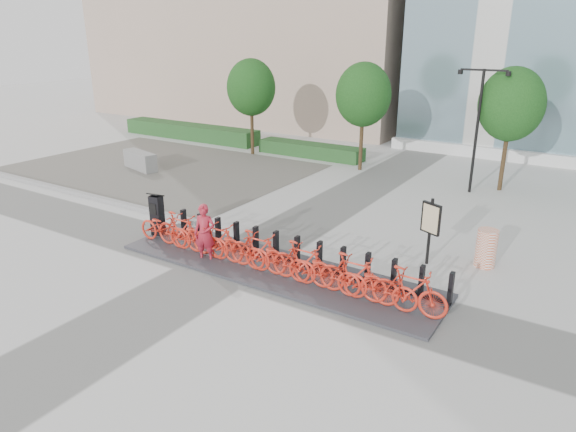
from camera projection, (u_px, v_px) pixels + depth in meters
The scene contains 28 objects.
ground at pixel (231, 263), 14.83m from camera, with size 120.00×120.00×0.00m, color #BCBBB8.
gravel_patch at pixel (161, 168), 25.46m from camera, with size 14.00×14.00×0.00m, color #474745.
curb at pixel (71, 191), 21.38m from camera, with size 14.00×0.25×0.15m, color gray.
hedge_a at pixel (190, 131), 32.50m from camera, with size 10.00×1.40×0.90m, color #235325.
hedge_b at pixel (310, 150), 27.74m from camera, with size 6.00×1.20×0.70m, color #235325.
tree_0 at pixel (251, 88), 27.22m from camera, with size 2.60×2.60×5.10m.
tree_1 at pixel (363, 95), 23.94m from camera, with size 2.60×2.60×5.10m.
tree_2 at pixel (511, 104), 20.65m from camera, with size 2.60×2.60×5.10m.
streetlamp at pixel (478, 117), 20.51m from camera, with size 2.00×0.20×5.00m.
dock_pad at pixel (274, 269), 14.40m from camera, with size 9.60×2.40×0.08m, color #37373E.
dock_rail_posts at pixel (296, 251), 14.41m from camera, with size 8.74×0.50×0.85m, color black, non-canonical shape.
bike_0 at pixel (163, 228), 15.91m from camera, with size 0.67×1.92×1.01m, color red.
bike_1 at pixel (180, 231), 15.53m from camera, with size 0.53×1.87×1.12m, color red.
bike_2 at pixel (198, 237), 15.18m from camera, with size 0.67×1.92×1.01m, color red.
bike_3 at pixel (217, 240), 14.80m from camera, with size 0.53×1.87×1.12m, color red.
bike_4 at pixel (237, 247), 14.46m from camera, with size 0.67×1.92×1.01m, color red.
bike_5 at pixel (258, 251), 14.07m from camera, with size 0.53×1.87×1.12m, color red.
bike_6 at pixel (280, 259), 13.73m from camera, with size 0.67×1.92×1.01m, color red.
bike_7 at pixel (303, 263), 13.35m from camera, with size 0.53×1.87×1.12m, color red.
bike_8 at pixel (327, 271), 13.00m from camera, with size 0.67×1.92×1.01m, color red.
bike_9 at pixel (353, 276), 12.62m from camera, with size 0.53×1.87×1.12m, color red.
bike_10 at pixel (380, 285), 12.27m from camera, with size 0.67×1.92×1.01m, color red.
bike_11 at pixel (409, 291), 11.89m from camera, with size 0.53×1.87×1.12m, color red.
kiosk at pixel (157, 214), 16.57m from camera, with size 0.49×0.43×1.43m.
worker_red at pixel (205, 233), 14.70m from camera, with size 0.63×0.42×1.74m, color #AB2031.
construction_barrel at pixel (486, 248), 14.49m from camera, with size 0.58×0.58×1.11m, color #D84A1A.
jersey_barrier at pixel (140, 160), 25.06m from camera, with size 2.26×0.62×0.88m, color gray.
map_sign at pixel (431, 221), 14.40m from camera, with size 0.62×0.35×1.97m.
Camera 1 is at (8.65, -10.52, 6.25)m, focal length 32.00 mm.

